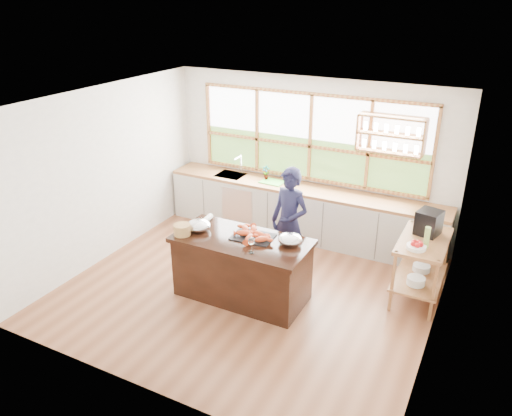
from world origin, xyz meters
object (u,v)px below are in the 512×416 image
Objects in this scene: wicker_basket at (182,230)px; island at (242,268)px; cook at (289,222)px; espresso_machine at (429,222)px.

island is at bearing 17.70° from wicker_basket.
island is 1.10× the size of cook.
cook reaches higher than island.
wicker_basket is (-2.98, -1.56, -0.09)m from espresso_machine.
espresso_machine reaches higher than wicker_basket.
cook is at bearing -153.94° from espresso_machine.
island is 7.94× the size of wicker_basket.
cook is (0.31, 0.89, 0.38)m from island.
island is 5.50× the size of espresso_machine.
espresso_machine is at bearing 30.80° from island.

